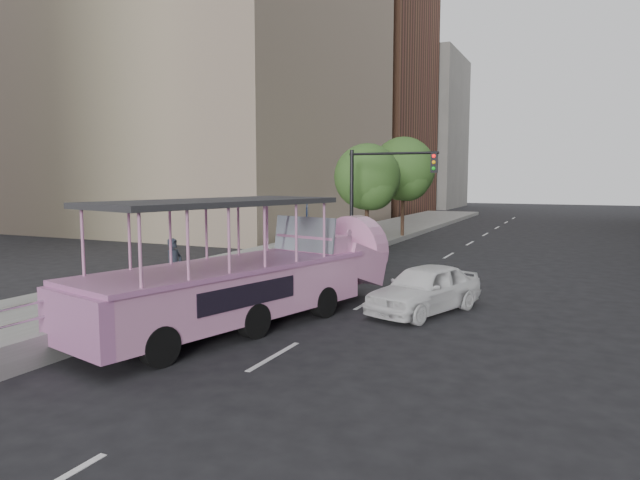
# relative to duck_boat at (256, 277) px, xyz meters

# --- Properties ---
(ground) EXTENTS (160.00, 160.00, 0.00)m
(ground) POSITION_rel_duck_boat_xyz_m (0.90, -0.43, -1.24)
(ground) COLOR black
(sidewalk) EXTENTS (5.50, 80.00, 0.30)m
(sidewalk) POSITION_rel_duck_boat_xyz_m (-4.85, 9.57, -1.09)
(sidewalk) COLOR #9A9A95
(sidewalk) RESTS_ON ground
(kerb_wall) EXTENTS (0.24, 30.00, 0.36)m
(kerb_wall) POSITION_rel_duck_boat_xyz_m (-2.22, 1.57, -0.76)
(kerb_wall) COLOR #A3A39E
(kerb_wall) RESTS_ON sidewalk
(guardrail) EXTENTS (0.07, 22.00, 0.71)m
(guardrail) POSITION_rel_duck_boat_xyz_m (-2.22, 1.57, -0.10)
(guardrail) COLOR silver
(guardrail) RESTS_ON kerb_wall
(duck_boat) EXTENTS (4.81, 10.37, 3.35)m
(duck_boat) POSITION_rel_duck_boat_xyz_m (0.00, 0.00, 0.00)
(duck_boat) COLOR black
(duck_boat) RESTS_ON ground
(car) EXTENTS (2.98, 4.46, 1.41)m
(car) POSITION_rel_duck_boat_xyz_m (3.85, 3.00, -0.54)
(car) COLOR white
(car) RESTS_ON ground
(pedestrian_near) EXTENTS (0.43, 0.64, 1.75)m
(pedestrian_near) POSITION_rel_duck_boat_xyz_m (-3.48, 0.91, -0.07)
(pedestrian_near) COLOR #29303C
(pedestrian_near) RESTS_ON sidewalk
(parking_sign) EXTENTS (0.30, 0.62, 3.00)m
(parking_sign) POSITION_rel_duck_boat_xyz_m (-2.08, 7.41, 0.62)
(parking_sign) COLOR black
(parking_sign) RESTS_ON ground
(traffic_signal) EXTENTS (4.20, 0.32, 5.20)m
(traffic_signal) POSITION_rel_duck_boat_xyz_m (-0.81, 12.07, 2.25)
(traffic_signal) COLOR black
(traffic_signal) RESTS_ON ground
(street_tree_near) EXTENTS (3.52, 3.52, 5.72)m
(street_tree_near) POSITION_rel_duck_boat_xyz_m (-2.41, 15.50, 2.58)
(street_tree_near) COLOR #39261A
(street_tree_near) RESTS_ON ground
(street_tree_far) EXTENTS (3.97, 3.97, 6.45)m
(street_tree_far) POSITION_rel_duck_boat_xyz_m (-2.21, 21.50, 3.06)
(street_tree_far) COLOR #39261A
(street_tree_far) RESTS_ON ground
(midrise_brick) EXTENTS (18.00, 16.00, 26.00)m
(midrise_brick) POSITION_rel_duck_boat_xyz_m (-17.10, 47.57, 11.76)
(midrise_brick) COLOR brown
(midrise_brick) RESTS_ON ground
(midrise_stone_b) EXTENTS (16.00, 14.00, 20.00)m
(midrise_stone_b) POSITION_rel_duck_boat_xyz_m (-15.10, 63.57, 8.76)
(midrise_stone_b) COLOR gray
(midrise_stone_b) RESTS_ON ground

